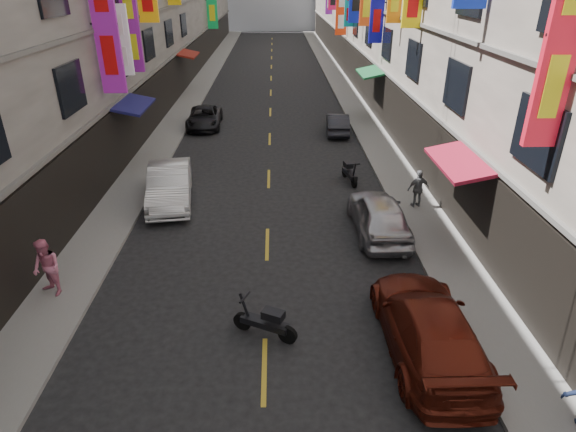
{
  "coord_description": "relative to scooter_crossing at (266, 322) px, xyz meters",
  "views": [
    {
      "loc": [
        0.33,
        3.43,
        8.42
      ],
      "look_at": [
        0.53,
        10.83,
        4.7
      ],
      "focal_mm": 30.0,
      "sensor_mm": 36.0,
      "label": 1
    }
  ],
  "objects": [
    {
      "name": "sidewalk_left",
      "position": [
        -6.02,
        28.78,
        -0.38
      ],
      "size": [
        2.0,
        90.0,
        0.12
      ],
      "primitive_type": "cube",
      "color": "slate",
      "rests_on": "ground"
    },
    {
      "name": "sidewalk_right",
      "position": [
        5.98,
        28.78,
        -0.38
      ],
      "size": [
        2.0,
        90.0,
        0.12
      ],
      "primitive_type": "cube",
      "color": "slate",
      "rests_on": "ground"
    },
    {
      "name": "street_awnings",
      "position": [
        -1.28,
        12.78,
        2.56
      ],
      "size": [
        13.99,
        35.2,
        0.41
      ],
      "color": "#165216",
      "rests_on": "ground"
    },
    {
      "name": "lane_markings",
      "position": [
        -0.02,
        25.78,
        -0.44
      ],
      "size": [
        0.12,
        80.2,
        0.01
      ],
      "color": "gold",
      "rests_on": "ground"
    },
    {
      "name": "scooter_crossing",
      "position": [
        0.0,
        0.0,
        0.0
      ],
      "size": [
        1.67,
        0.92,
        1.14
      ],
      "rotation": [
        0.0,
        0.0,
        1.12
      ],
      "color": "black",
      "rests_on": "ground"
    },
    {
      "name": "scooter_far_right",
      "position": [
        3.62,
        10.33,
        0.0
      ],
      "size": [
        0.62,
        1.79,
        1.14
      ],
      "rotation": [
        0.0,
        0.0,
        3.33
      ],
      "color": "black",
      "rests_on": "ground"
    },
    {
      "name": "car_left_mid",
      "position": [
        -4.02,
        8.37,
        0.33
      ],
      "size": [
        2.28,
        4.86,
        1.54
      ],
      "primitive_type": "imported",
      "rotation": [
        0.0,
        0.0,
        0.14
      ],
      "color": "silver",
      "rests_on": "ground"
    },
    {
      "name": "car_left_far",
      "position": [
        -4.02,
        19.34,
        0.15
      ],
      "size": [
        2.1,
        4.32,
        1.18
      ],
      "primitive_type": "imported",
      "rotation": [
        0.0,
        0.0,
        0.03
      ],
      "color": "black",
      "rests_on": "ground"
    },
    {
      "name": "car_right_near",
      "position": [
        3.98,
        -0.66,
        0.3
      ],
      "size": [
        2.12,
        5.14,
        1.49
      ],
      "primitive_type": "imported",
      "rotation": [
        0.0,
        0.0,
        3.15
      ],
      "color": "#5D1B10",
      "rests_on": "ground"
    },
    {
      "name": "car_right_mid",
      "position": [
        3.98,
        5.49,
        0.3
      ],
      "size": [
        1.82,
        4.4,
        1.49
      ],
      "primitive_type": "imported",
      "rotation": [
        0.0,
        0.0,
        3.16
      ],
      "color": "#B6B6BB",
      "rests_on": "ground"
    },
    {
      "name": "car_right_far",
      "position": [
        3.98,
        17.81,
        0.14
      ],
      "size": [
        1.48,
        3.62,
        1.17
      ],
      "primitive_type": "imported",
      "rotation": [
        0.0,
        0.0,
        3.07
      ],
      "color": "#24252C",
      "rests_on": "ground"
    },
    {
      "name": "pedestrian_lfar",
      "position": [
        -6.21,
        1.87,
        0.55
      ],
      "size": [
        1.03,
        0.97,
        1.75
      ],
      "primitive_type": "imported",
      "rotation": [
        0.0,
        0.0,
        -0.62
      ],
      "color": "pink",
      "rests_on": "sidewalk_left"
    },
    {
      "name": "pedestrian_rfar",
      "position": [
        5.9,
        7.42,
        0.44
      ],
      "size": [
        0.99,
        0.69,
        1.53
      ],
      "primitive_type": "imported",
      "rotation": [
        0.0,
        0.0,
        3.35
      ],
      "color": "slate",
      "rests_on": "sidewalk_right"
    }
  ]
}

